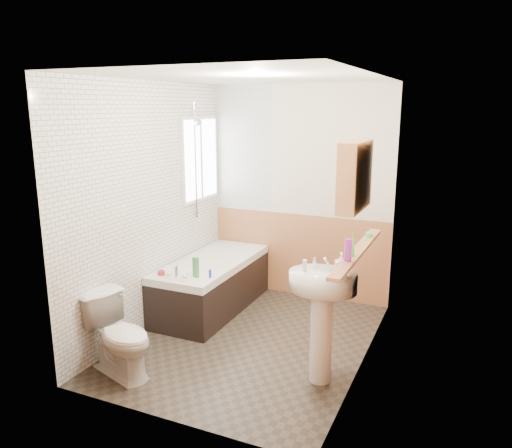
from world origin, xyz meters
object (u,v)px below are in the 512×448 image
(sink, at_px, (322,305))
(medicine_cabinet, at_px, (355,176))
(pine_shelf, at_px, (358,251))
(toilet, at_px, (120,336))
(bathtub, at_px, (212,283))

(sink, relative_size, medicine_cabinet, 1.77)
(pine_shelf, bearing_deg, toilet, -153.10)
(pine_shelf, bearing_deg, sink, -121.41)
(sink, xyz_separation_m, pine_shelf, (0.20, 0.33, 0.39))
(bathtub, bearing_deg, toilet, -91.10)
(bathtub, xyz_separation_m, medicine_cabinet, (1.74, -0.77, 1.42))
(toilet, xyz_separation_m, sink, (1.60, 0.59, 0.34))
(pine_shelf, height_order, medicine_cabinet, medicine_cabinet)
(bathtub, xyz_separation_m, pine_shelf, (1.77, -0.65, 0.77))
(sink, bearing_deg, pine_shelf, 48.70)
(sink, bearing_deg, toilet, -169.79)
(bathtub, relative_size, pine_shelf, 1.04)
(toilet, distance_m, pine_shelf, 2.14)
(toilet, distance_m, sink, 1.74)
(bathtub, relative_size, medicine_cabinet, 2.68)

